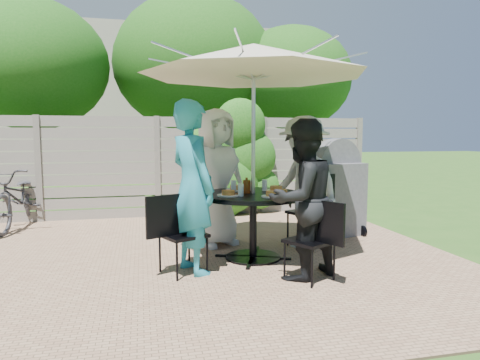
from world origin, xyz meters
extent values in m
plane|color=#2C541A|center=(0.00, 0.00, 0.00)|extent=(60.00, 60.00, 0.00)
cube|color=#A37F5E|center=(0.00, 0.50, 0.01)|extent=(7.00, 6.00, 0.02)
cube|color=gray|center=(0.00, 3.00, 0.93)|extent=(8.00, 0.10, 1.85)
ellipsoid|color=#165513|center=(1.40, 2.85, 0.90)|extent=(1.20, 0.70, 1.80)
cube|color=#A49989|center=(0.00, 12.00, 2.50)|extent=(10.00, 6.00, 5.00)
ellipsoid|color=#1C5313|center=(-2.50, 5.00, 2.97)|extent=(3.20, 3.20, 2.72)
ellipsoid|color=#1C5313|center=(1.00, 5.50, 3.18)|extent=(3.80, 3.80, 3.23)
ellipsoid|color=#1C5313|center=(3.20, 4.80, 2.83)|extent=(2.80, 2.80, 2.38)
cylinder|color=black|center=(1.01, 0.01, 0.80)|extent=(1.62, 1.62, 0.03)
cylinder|color=black|center=(1.01, 0.01, 0.40)|extent=(0.09, 0.09, 0.80)
cylinder|color=black|center=(1.01, 0.01, 0.02)|extent=(0.66, 0.66, 0.04)
cylinder|color=silver|center=(1.01, 0.01, 1.21)|extent=(0.05, 0.05, 2.43)
cone|color=beige|center=(1.01, 0.01, 2.37)|extent=(3.46, 3.46, 0.37)
cube|color=black|center=(0.64, 0.89, 0.41)|extent=(0.54, 0.54, 0.03)
cube|color=black|center=(0.55, 1.06, 0.62)|extent=(0.22, 0.36, 0.41)
imported|color=silver|center=(0.69, 0.78, 0.93)|extent=(1.07, 0.90, 1.86)
cube|color=black|center=(0.14, -0.36, 0.44)|extent=(0.57, 0.57, 0.03)
cube|color=black|center=(-0.06, -0.45, 0.67)|extent=(0.40, 0.21, 0.44)
imported|color=teal|center=(0.25, -0.31, 0.94)|extent=(0.68, 0.81, 1.88)
cube|color=black|center=(1.38, -0.86, 0.42)|extent=(0.56, 0.56, 0.03)
cube|color=black|center=(1.48, -1.04, 0.65)|extent=(0.22, 0.38, 0.42)
imported|color=black|center=(1.34, -0.75, 0.84)|extent=(1.00, 0.90, 1.68)
cube|color=black|center=(1.89, 0.38, 0.48)|extent=(0.61, 0.61, 0.04)
cube|color=black|center=(2.10, 0.47, 0.74)|extent=(0.44, 0.21, 0.48)
imported|color=#9E9F9B|center=(1.78, 0.34, 0.88)|extent=(1.04, 1.30, 1.75)
cylinder|color=white|center=(0.87, 0.34, 0.82)|extent=(0.26, 0.26, 0.01)
cylinder|color=#BB7137|center=(0.87, 0.34, 0.85)|extent=(0.15, 0.15, 0.05)
cylinder|color=white|center=(0.68, -0.13, 0.82)|extent=(0.26, 0.26, 0.01)
cylinder|color=#BB7137|center=(0.68, -0.13, 0.85)|extent=(0.15, 0.15, 0.05)
cylinder|color=white|center=(1.15, -0.32, 0.82)|extent=(0.26, 0.26, 0.01)
cylinder|color=#BB7137|center=(1.15, -0.32, 0.85)|extent=(0.15, 0.15, 0.05)
cylinder|color=white|center=(1.34, 0.15, 0.82)|extent=(0.26, 0.26, 0.01)
cylinder|color=#BB7137|center=(1.34, 0.15, 0.85)|extent=(0.15, 0.15, 0.05)
cylinder|color=white|center=(1.30, -0.19, 0.82)|extent=(0.24, 0.24, 0.01)
cylinder|color=#BB7137|center=(1.30, -0.19, 0.85)|extent=(0.14, 0.14, 0.05)
cylinder|color=silver|center=(0.82, 0.21, 0.88)|extent=(0.07, 0.07, 0.14)
cylinder|color=silver|center=(0.81, -0.19, 0.88)|extent=(0.07, 0.07, 0.14)
cylinder|color=silver|center=(1.21, 0.21, 0.88)|extent=(0.07, 0.07, 0.14)
cylinder|color=#59280C|center=(0.94, 0.04, 0.89)|extent=(0.09, 0.09, 0.16)
cylinder|color=#C6B293|center=(1.02, 0.25, 0.87)|extent=(0.08, 0.08, 0.12)
imported|color=#333338|center=(-2.23, 2.60, 0.50)|extent=(0.86, 1.96, 1.00)
cube|color=#5B5B60|center=(2.56, 0.97, 0.55)|extent=(0.81, 0.69, 1.10)
cylinder|color=#5B5B60|center=(2.56, 0.97, 1.10)|extent=(0.75, 0.37, 0.72)
camera|label=1|loc=(-0.28, -4.88, 1.51)|focal=32.00mm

